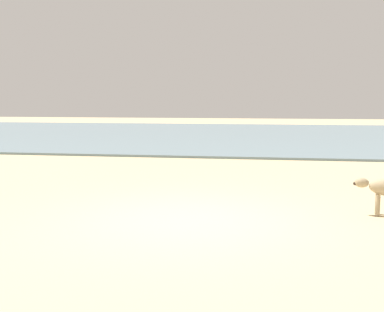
# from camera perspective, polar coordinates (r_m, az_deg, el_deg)

# --- Properties ---
(ground) EXTENTS (80.00, 80.00, 0.00)m
(ground) POSITION_cam_1_polar(r_m,az_deg,el_deg) (7.86, -0.70, -7.68)
(ground) COLOR tan
(sea_water) EXTENTS (60.00, 20.00, 0.08)m
(sea_water) POSITION_cam_1_polar(r_m,az_deg,el_deg) (25.67, 6.15, 2.51)
(sea_water) COLOR slate
(sea_water) RESTS_ON ground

